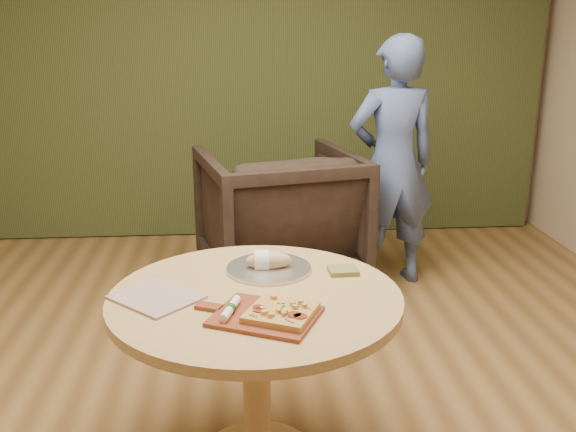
{
  "coord_description": "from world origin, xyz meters",
  "views": [
    {
      "loc": [
        -0.15,
        -2.46,
        1.74
      ],
      "look_at": [
        0.07,
        0.25,
        0.93
      ],
      "focal_mm": 40.0,
      "sensor_mm": 36.0,
      "label": 1
    }
  ],
  "objects_px": {
    "pedestal_table": "(256,327)",
    "serving_tray": "(269,269)",
    "bread_roll": "(267,260)",
    "armchair": "(279,210)",
    "pizza_paddle": "(263,316)",
    "person_standing": "(392,163)",
    "flatbread_pizza": "(281,312)",
    "cutlery_roll": "(231,308)"
  },
  "relations": [
    {
      "from": "pizza_paddle",
      "to": "armchair",
      "type": "bearing_deg",
      "value": 109.76
    },
    {
      "from": "pedestal_table",
      "to": "bread_roll",
      "type": "relative_size",
      "value": 5.84
    },
    {
      "from": "pizza_paddle",
      "to": "bread_roll",
      "type": "bearing_deg",
      "value": 110.57
    },
    {
      "from": "bread_roll",
      "to": "armchair",
      "type": "distance_m",
      "value": 1.74
    },
    {
      "from": "armchair",
      "to": "pedestal_table",
      "type": "bearing_deg",
      "value": 70.3
    },
    {
      "from": "cutlery_roll",
      "to": "serving_tray",
      "type": "bearing_deg",
      "value": 86.49
    },
    {
      "from": "cutlery_roll",
      "to": "person_standing",
      "type": "height_order",
      "value": "person_standing"
    },
    {
      "from": "pedestal_table",
      "to": "cutlery_roll",
      "type": "height_order",
      "value": "cutlery_roll"
    },
    {
      "from": "serving_tray",
      "to": "person_standing",
      "type": "distance_m",
      "value": 1.89
    },
    {
      "from": "pedestal_table",
      "to": "serving_tray",
      "type": "relative_size",
      "value": 3.17
    },
    {
      "from": "cutlery_roll",
      "to": "person_standing",
      "type": "xyz_separation_m",
      "value": [
        1.07,
        2.08,
        0.06
      ]
    },
    {
      "from": "pizza_paddle",
      "to": "serving_tray",
      "type": "distance_m",
      "value": 0.46
    },
    {
      "from": "flatbread_pizza",
      "to": "serving_tray",
      "type": "distance_m",
      "value": 0.47
    },
    {
      "from": "flatbread_pizza",
      "to": "person_standing",
      "type": "xyz_separation_m",
      "value": [
        0.9,
        2.12,
        0.07
      ]
    },
    {
      "from": "pedestal_table",
      "to": "serving_tray",
      "type": "distance_m",
      "value": 0.29
    },
    {
      "from": "armchair",
      "to": "cutlery_roll",
      "type": "bearing_deg",
      "value": 68.43
    },
    {
      "from": "pizza_paddle",
      "to": "cutlery_roll",
      "type": "relative_size",
      "value": 2.41
    },
    {
      "from": "person_standing",
      "to": "serving_tray",
      "type": "bearing_deg",
      "value": 52.36
    },
    {
      "from": "bread_roll",
      "to": "person_standing",
      "type": "bearing_deg",
      "value": 60.63
    },
    {
      "from": "bread_roll",
      "to": "armchair",
      "type": "height_order",
      "value": "armchair"
    },
    {
      "from": "flatbread_pizza",
      "to": "cutlery_roll",
      "type": "height_order",
      "value": "flatbread_pizza"
    },
    {
      "from": "flatbread_pizza",
      "to": "person_standing",
      "type": "distance_m",
      "value": 2.3
    },
    {
      "from": "cutlery_roll",
      "to": "serving_tray",
      "type": "distance_m",
      "value": 0.46
    },
    {
      "from": "armchair",
      "to": "flatbread_pizza",
      "type": "bearing_deg",
      "value": 73.15
    },
    {
      "from": "flatbread_pizza",
      "to": "bread_roll",
      "type": "bearing_deg",
      "value": 93.37
    },
    {
      "from": "pedestal_table",
      "to": "flatbread_pizza",
      "type": "xyz_separation_m",
      "value": [
        0.08,
        -0.23,
        0.17
      ]
    },
    {
      "from": "pedestal_table",
      "to": "bread_roll",
      "type": "distance_m",
      "value": 0.31
    },
    {
      "from": "pizza_paddle",
      "to": "person_standing",
      "type": "relative_size",
      "value": 0.28
    },
    {
      "from": "flatbread_pizza",
      "to": "armchair",
      "type": "bearing_deg",
      "value": 86.37
    },
    {
      "from": "armchair",
      "to": "bread_roll",
      "type": "bearing_deg",
      "value": 71.23
    },
    {
      "from": "pizza_paddle",
      "to": "serving_tray",
      "type": "bearing_deg",
      "value": 109.46
    },
    {
      "from": "cutlery_roll",
      "to": "serving_tray",
      "type": "xyz_separation_m",
      "value": [
        0.16,
        0.43,
        -0.02
      ]
    },
    {
      "from": "pizza_paddle",
      "to": "person_standing",
      "type": "distance_m",
      "value": 2.31
    },
    {
      "from": "pedestal_table",
      "to": "flatbread_pizza",
      "type": "bearing_deg",
      "value": -69.87
    },
    {
      "from": "bread_roll",
      "to": "cutlery_roll",
      "type": "bearing_deg",
      "value": -108.96
    },
    {
      "from": "bread_roll",
      "to": "armchair",
      "type": "xyz_separation_m",
      "value": [
        0.17,
        1.71,
        -0.28
      ]
    },
    {
      "from": "armchair",
      "to": "serving_tray",
      "type": "bearing_deg",
      "value": 71.52
    },
    {
      "from": "cutlery_roll",
      "to": "pedestal_table",
      "type": "bearing_deg",
      "value": 80.31
    },
    {
      "from": "pizza_paddle",
      "to": "cutlery_roll",
      "type": "distance_m",
      "value": 0.12
    },
    {
      "from": "bread_roll",
      "to": "flatbread_pizza",
      "type": "bearing_deg",
      "value": -86.63
    },
    {
      "from": "flatbread_pizza",
      "to": "bread_roll",
      "type": "relative_size",
      "value": 1.51
    },
    {
      "from": "serving_tray",
      "to": "armchair",
      "type": "relative_size",
      "value": 0.34
    }
  ]
}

